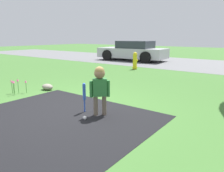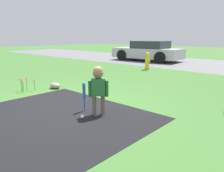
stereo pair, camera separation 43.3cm
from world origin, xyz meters
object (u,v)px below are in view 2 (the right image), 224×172
at_px(sports_ball, 82,117).
at_px(parked_car, 148,51).
at_px(baseball_bat, 84,93).
at_px(fire_hydrant, 147,61).
at_px(child, 98,84).

xyz_separation_m(sports_ball, parked_car, (-4.74, 9.41, 0.57)).
bearing_deg(baseball_bat, fire_hydrant, 111.56).
height_order(baseball_bat, parked_car, parked_car).
relative_size(baseball_bat, fire_hydrant, 0.76).
relative_size(sports_ball, parked_car, 0.02).
bearing_deg(parked_car, baseball_bat, 112.14).
bearing_deg(baseball_bat, sports_ball, -46.09).
relative_size(fire_hydrant, parked_car, 0.18).
distance_m(baseball_bat, parked_car, 10.11).
bearing_deg(child, sports_ball, -146.23).
bearing_deg(parked_car, sports_ball, 112.88).
bearing_deg(baseball_bat, parked_car, 115.99).
bearing_deg(sports_ball, fire_hydrant, 113.01).
height_order(fire_hydrant, parked_car, parked_car).
relative_size(child, sports_ball, 13.72).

